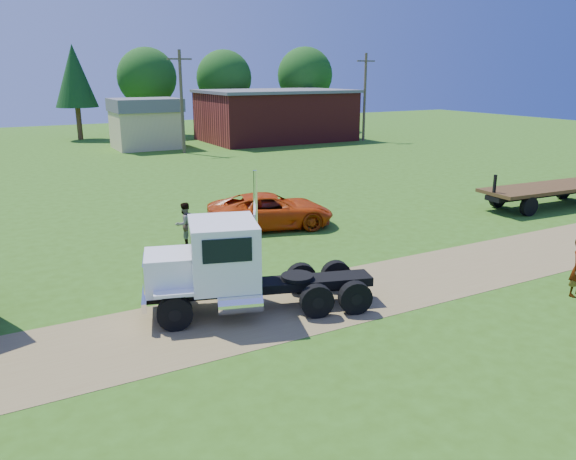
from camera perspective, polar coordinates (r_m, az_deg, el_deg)
ground at (r=18.96m, az=6.40°, el=-6.38°), size 140.00×140.00×0.00m
dirt_track at (r=18.96m, az=6.40°, el=-6.37°), size 120.00×4.20×0.01m
white_semi_tractor at (r=17.04m, az=-6.25°, el=-3.73°), size 7.21×4.09×4.27m
orange_pickup at (r=26.46m, az=-1.77°, el=1.98°), size 6.37×4.12×1.63m
flatbed_trailer at (r=33.68m, az=24.90°, el=3.63°), size 8.21×2.93×2.07m
spectator_b at (r=24.08m, az=-10.46°, el=0.60°), size 1.08×0.97×1.85m
brick_building at (r=61.35m, az=-1.27°, el=11.60°), size 15.40×10.40×5.30m
tan_shed at (r=56.32m, az=-14.23°, el=10.52°), size 6.20×5.40×4.70m
utility_poles at (r=51.95m, az=-10.76°, el=12.85°), size 42.20×0.28×9.00m
tree_row at (r=64.81m, az=-17.47°, el=14.58°), size 53.90×11.37×10.65m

